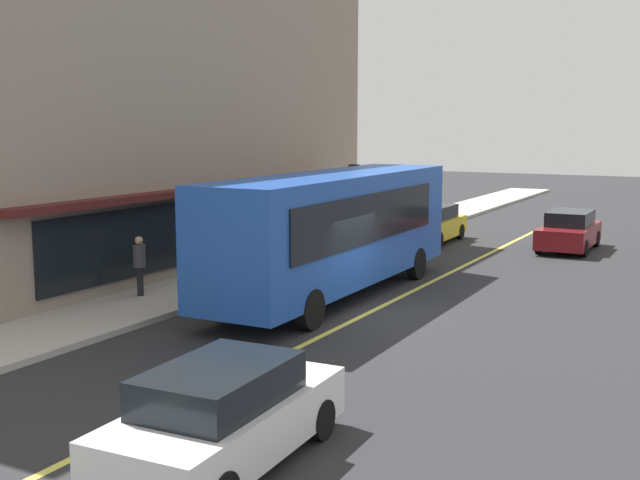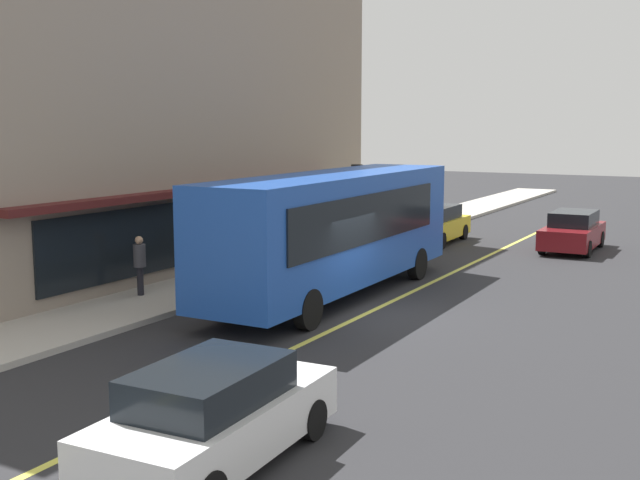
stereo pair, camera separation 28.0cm
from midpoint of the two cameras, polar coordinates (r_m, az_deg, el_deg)
name	(u,v)px [view 2 (the right image)]	position (r m, az deg, el deg)	size (l,w,h in m)	color
ground	(366,314)	(20.58, 3.77, -5.33)	(120.00, 120.00, 0.00)	#28282B
sidewalk	(195,289)	(23.45, -8.67, -3.51)	(80.00, 2.80, 0.15)	#B2ADA3
lane_centre_stripe	(366,313)	(20.58, 3.77, -5.32)	(36.00, 0.16, 0.01)	#D8D14C
storefront_building	(94,95)	(28.64, -15.72, 10.06)	(22.96, 9.78, 11.73)	gray
bus	(335,227)	(22.19, 1.45, 0.91)	(11.16, 2.71, 3.50)	#1E4CAD
traffic_light	(357,186)	(30.07, 2.98, 3.92)	(0.30, 0.52, 3.20)	#2D2D33
car_maroon	(573,231)	(32.11, 18.03, 0.59)	(4.32, 1.91, 1.52)	maroon
car_yellow	(434,225)	(33.01, 8.50, 1.11)	(4.34, 1.94, 1.52)	yellow
car_white	(214,415)	(11.65, -6.93, -12.46)	(4.37, 2.01, 1.52)	white
pedestrian_near_storefront	(140,260)	(22.36, -12.55, -1.42)	(0.34, 0.34, 1.66)	black
pedestrian_by_curb	(300,223)	(28.95, -1.18, 1.21)	(0.34, 0.34, 1.83)	black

